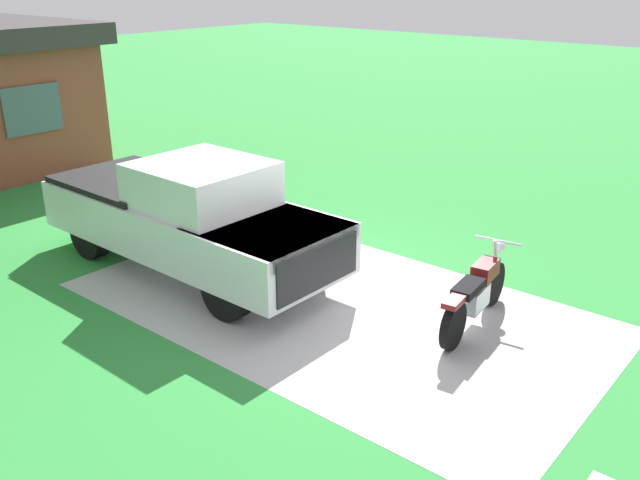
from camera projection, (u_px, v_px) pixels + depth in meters
ground_plane at (336, 306)px, 10.32m from camera, size 80.00×80.00×0.00m
driveway_pad at (336, 306)px, 10.32m from camera, size 4.48×7.78×0.01m
motorcycle at (476, 294)px, 9.65m from camera, size 2.21×0.70×1.09m
pickup_truck at (186, 214)px, 11.33m from camera, size 2.07×5.65×1.90m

